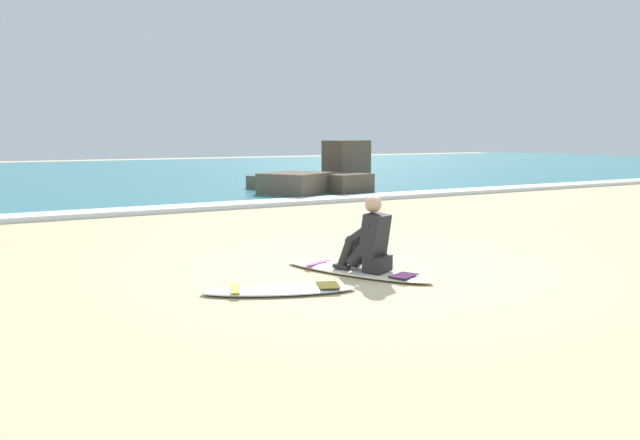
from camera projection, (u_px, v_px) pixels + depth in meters
ground_plane at (374, 270)px, 8.63m from camera, size 80.00×80.00×0.00m
sea at (75, 176)px, 27.02m from camera, size 80.00×28.00×0.10m
breaking_foam at (182, 208)px, 15.30m from camera, size 80.00×0.90×0.11m
surfboard_main at (356, 271)px, 8.40m from camera, size 1.33×2.23×0.08m
surfer_seated at (369, 242)px, 8.22m from camera, size 0.58×0.77×0.95m
surfboard_spare_near at (279, 290)px, 7.39m from camera, size 1.83×1.14×0.08m
rock_outcrop_distant at (319, 178)px, 19.70m from camera, size 4.39×3.68×1.57m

